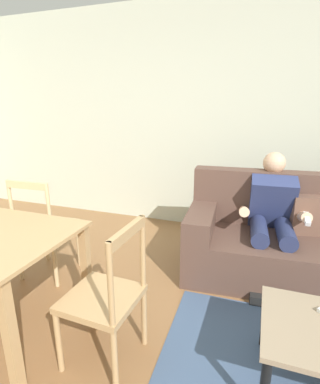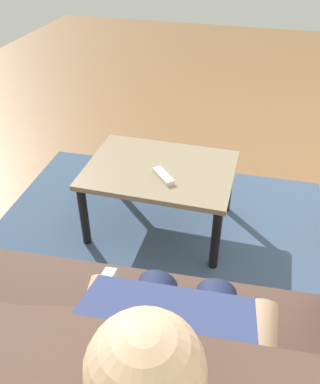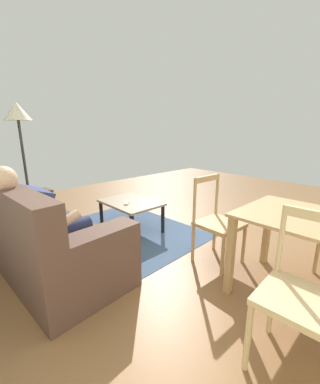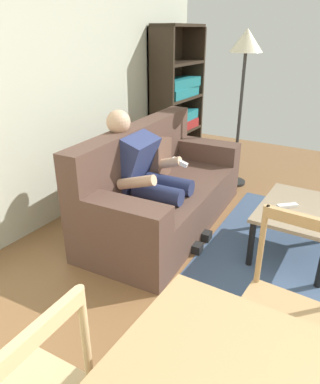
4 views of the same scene
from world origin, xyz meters
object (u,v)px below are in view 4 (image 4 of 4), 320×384
(couch, at_px, (160,190))
(floor_lamp, at_px, (245,56))
(bookshelf, at_px, (176,106))
(person_lounging, at_px, (147,175))
(coffee_table, at_px, (299,214))
(tv_remote, at_px, (287,206))
(dining_chair_facing_couch, at_px, (282,312))

(couch, relative_size, floor_lamp, 1.14)
(couch, distance_m, bookshelf, 1.84)
(person_lounging, height_order, bookshelf, bookshelf)
(coffee_table, bearing_deg, floor_lamp, 39.76)
(couch, xyz_separation_m, tv_remote, (0.09, -1.16, 0.10))
(bookshelf, distance_m, floor_lamp, 1.26)
(coffee_table, xyz_separation_m, bookshelf, (1.49, 1.98, 0.43))
(coffee_table, height_order, dining_chair_facing_couch, dining_chair_facing_couch)
(tv_remote, relative_size, dining_chair_facing_couch, 0.18)
(coffee_table, relative_size, floor_lamp, 0.47)
(bookshelf, distance_m, dining_chair_facing_couch, 3.54)
(coffee_table, relative_size, bookshelf, 0.46)
(couch, xyz_separation_m, coffee_table, (0.14, -1.25, 0.03))
(tv_remote, height_order, bookshelf, bookshelf)
(person_lounging, xyz_separation_m, tv_remote, (0.32, -1.16, -0.14))
(floor_lamp, bearing_deg, couch, 168.29)
(coffee_table, bearing_deg, bookshelf, 53.12)
(bookshelf, bearing_deg, coffee_table, -126.88)
(tv_remote, relative_size, bookshelf, 0.09)
(couch, distance_m, tv_remote, 1.16)
(floor_lamp, bearing_deg, dining_chair_facing_couch, -155.06)
(dining_chair_facing_couch, bearing_deg, person_lounging, 56.74)
(coffee_table, bearing_deg, couch, 96.23)
(person_lounging, xyz_separation_m, dining_chair_facing_couch, (-0.93, -1.42, -0.13))
(dining_chair_facing_couch, bearing_deg, tv_remote, 11.98)
(couch, xyz_separation_m, floor_lamp, (1.31, -0.27, 1.15))
(dining_chair_facing_couch, distance_m, floor_lamp, 2.92)
(coffee_table, distance_m, bookshelf, 2.52)
(person_lounging, bearing_deg, tv_remote, -74.49)
(coffee_table, distance_m, dining_chair_facing_couch, 1.31)
(tv_remote, height_order, dining_chair_facing_couch, dining_chair_facing_couch)
(bookshelf, xyz_separation_m, dining_chair_facing_couch, (-2.79, -2.16, -0.35))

